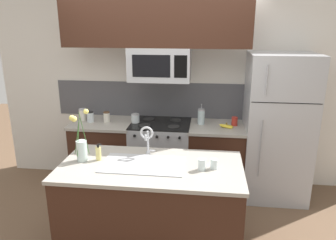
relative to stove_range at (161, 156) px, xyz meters
The scene contains 23 objects.
ground_plane 1.01m from the stove_range, 90.00° to the right, with size 10.00×10.00×0.00m, color brown.
rear_partition 0.97m from the stove_range, 51.72° to the left, with size 5.20×0.10×2.60m, color silver.
splash_band 0.76m from the stove_range, 90.00° to the left, with size 2.98×0.01×0.48m, color #4C4C51.
back_counter_left 0.77m from the stove_range, behind, with size 0.80×0.65×0.91m.
back_counter_right 0.72m from the stove_range, ahead, with size 0.71×0.65×0.91m.
stove_range is the anchor object (origin of this frame).
microwave 1.22m from the stove_range, 89.84° to the right, with size 0.74×0.40×0.40m.
upper_cabinet_band 1.72m from the stove_range, 131.71° to the right, with size 2.21×0.34×0.60m, color #381E14.
refrigerator 1.52m from the stove_range, ahead, with size 0.79×0.74×1.83m.
storage_jar_tall 1.18m from the stove_range, behind, with size 0.10×0.10×0.16m.
storage_jar_medium 1.06m from the stove_range, behind, with size 0.09×0.09×0.14m.
storage_jar_short 0.88m from the stove_range, behind, with size 0.08×0.08×0.14m.
storage_jar_squat 0.61m from the stove_range, behind, with size 0.10×0.10×0.13m.
banana_bunch 0.96m from the stove_range, ahead, with size 0.19×0.11×0.08m.
french_press 0.75m from the stove_range, ahead, with size 0.09×0.09×0.27m.
coffee_tin 1.07m from the stove_range, ahead, with size 0.08×0.08×0.11m, color #B22D23.
island_counter 1.25m from the stove_range, 85.91° to the right, with size 1.69×0.86×0.91m.
kitchen_sink 1.31m from the stove_range, 89.28° to the right, with size 0.76×0.44×0.16m.
sink_faucet 1.22m from the stove_range, 89.08° to the right, with size 0.14×0.14×0.31m.
dish_soap_bottle 1.37m from the stove_range, 109.56° to the right, with size 0.06×0.05×0.16m.
drinking_glass 1.50m from the stove_range, 66.75° to the right, with size 0.07×0.07×0.11m.
spare_glass 1.50m from the stove_range, 62.04° to the right, with size 0.06×0.06×0.09m.
flower_vase 1.48m from the stove_range, 115.06° to the right, with size 0.18×0.13×0.50m.
Camera 1 is at (0.58, -3.08, 2.19)m, focal length 35.00 mm.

